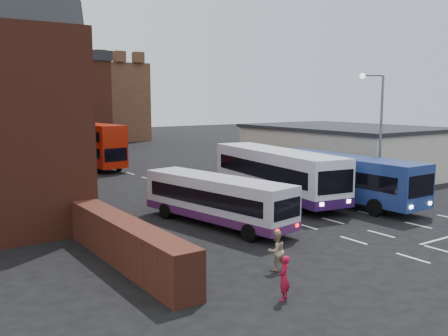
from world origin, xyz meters
TOP-DOWN VIEW (x-y plane):
  - ground at (0.00, 0.00)m, footprint 180.00×180.00m
  - forecourt_wall at (-10.20, 2.00)m, footprint 1.20×10.00m
  - cream_building at (15.00, 14.00)m, footprint 10.40×16.40m
  - brick_terrace at (-6.00, 46.00)m, footprint 22.00×10.00m
  - castle_keep at (6.00, 66.00)m, footprint 22.00×22.00m
  - bus_white_outbound at (-3.73, 5.25)m, footprint 3.73×9.62m
  - bus_white_inbound at (3.20, 8.61)m, footprint 4.35×12.33m
  - bus_blue at (6.00, 5.35)m, footprint 2.86×11.10m
  - bus_red_double at (-1.60, 30.25)m, footprint 3.23×10.79m
  - street_lamp at (8.34, 4.77)m, footprint 1.55×0.84m
  - pedestrian_red at (-7.36, -4.25)m, footprint 0.66×0.61m
  - pedestrian_beige at (-5.69, -1.90)m, footprint 0.79×0.62m

SIDE VIEW (x-z plane):
  - ground at x=0.00m, z-range 0.00..0.00m
  - pedestrian_red at x=-7.36m, z-range 0.00..1.52m
  - pedestrian_beige at x=-5.69m, z-range 0.00..1.59m
  - forecourt_wall at x=-10.20m, z-range 0.00..1.80m
  - bus_white_outbound at x=-3.73m, z-range 0.23..2.79m
  - bus_blue at x=6.00m, z-range 0.27..3.30m
  - bus_white_inbound at x=3.20m, z-range 0.30..3.59m
  - cream_building at x=15.00m, z-range 0.03..4.28m
  - bus_red_double at x=-1.60m, z-range 0.13..4.40m
  - street_lamp at x=8.34m, z-range 0.85..9.05m
  - brick_terrace at x=-6.00m, z-range 0.00..11.00m
  - castle_keep at x=6.00m, z-range 0.00..12.00m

